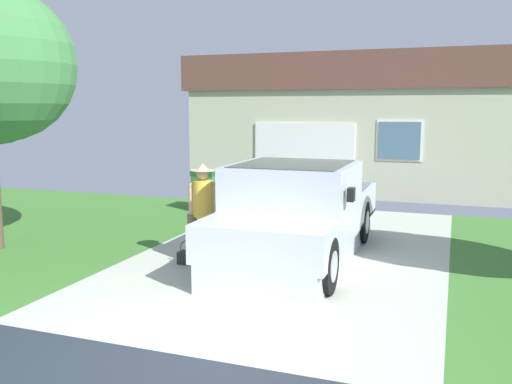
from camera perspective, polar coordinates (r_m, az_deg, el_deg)
The scene contains 5 objects.
pickup_truck at distance 9.24m, azimuth 4.06°, elevation -2.64°, with size 2.11×5.03×1.67m.
person_with_hat at distance 9.15m, azimuth -5.50°, elevation -1.59°, with size 0.51×0.42×1.67m.
handbag at distance 9.25m, azimuth -7.07°, elevation -6.66°, with size 0.32×0.20×0.41m.
house_with_garage at distance 18.15m, azimuth 10.56°, elevation 7.06°, with size 9.98×5.26×4.12m.
wheeled_trash_bin at distance 13.92m, azimuth -5.10°, elevation 0.36°, with size 0.60×0.72×1.02m.
Camera 1 is at (2.59, -4.85, 2.56)m, focal length 38.62 mm.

